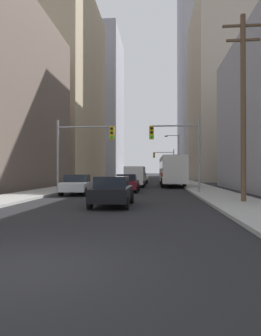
% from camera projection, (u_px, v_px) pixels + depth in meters
% --- Properties ---
extents(ground_plane, '(400.00, 400.00, 0.00)m').
position_uv_depth(ground_plane, '(25.00, 270.00, 5.31)').
color(ground_plane, black).
extents(sidewalk_left, '(3.29, 160.00, 0.15)m').
position_uv_depth(sidewalk_left, '(108.00, 180.00, 55.71)').
color(sidewalk_left, '#9E9E99').
rests_on(sidewalk_left, ground).
extents(sidewalk_right, '(3.29, 160.00, 0.15)m').
position_uv_depth(sidewalk_right, '(180.00, 180.00, 54.52)').
color(sidewalk_right, '#9E9E99').
rests_on(sidewalk_right, ground).
extents(city_bus, '(2.73, 11.55, 3.40)m').
position_uv_depth(city_bus, '(172.00, 170.00, 34.39)').
color(city_bus, silver).
rests_on(city_bus, ground).
extents(cargo_van_white, '(2.16, 5.23, 2.26)m').
position_uv_depth(cargo_van_white, '(135.00, 175.00, 32.53)').
color(cargo_van_white, white).
rests_on(cargo_van_white, ground).
extents(sedan_black, '(1.95, 4.23, 1.52)m').
position_uv_depth(sedan_black, '(112.00, 191.00, 14.96)').
color(sedan_black, black).
rests_on(sedan_black, ground).
extents(sedan_silver, '(1.95, 4.26, 1.52)m').
position_uv_depth(sedan_silver, '(78.00, 184.00, 22.14)').
color(sedan_silver, '#B7BABF').
rests_on(sedan_silver, ground).
extents(sedan_maroon, '(1.95, 4.21, 1.52)m').
position_uv_depth(sedan_maroon, '(127.00, 183.00, 24.96)').
color(sedan_maroon, maroon).
rests_on(sedan_maroon, ground).
extents(sedan_beige, '(1.96, 4.26, 1.52)m').
position_uv_depth(sedan_beige, '(141.00, 178.00, 42.25)').
color(sedan_beige, '#C6B793').
rests_on(sedan_beige, ground).
extents(traffic_signal_near_left, '(4.79, 0.44, 6.00)m').
position_uv_depth(traffic_signal_near_left, '(83.00, 143.00, 23.98)').
color(traffic_signal_near_left, gray).
rests_on(traffic_signal_near_left, ground).
extents(traffic_signal_near_right, '(4.03, 0.44, 6.00)m').
position_uv_depth(traffic_signal_near_right, '(177.00, 143.00, 23.31)').
color(traffic_signal_near_right, gray).
rests_on(traffic_signal_near_right, ground).
extents(traffic_signal_far_right, '(4.11, 0.44, 6.00)m').
position_uv_depth(traffic_signal_far_right, '(165.00, 159.00, 57.05)').
color(traffic_signal_far_right, gray).
rests_on(traffic_signal_far_right, ground).
extents(utility_pole_right, '(2.20, 0.28, 10.37)m').
position_uv_depth(utility_pole_right, '(243.00, 104.00, 16.01)').
color(utility_pole_right, brown).
rests_on(utility_pole_right, ground).
extents(street_lamp_right, '(2.31, 0.32, 7.50)m').
position_uv_depth(street_lamp_right, '(176.00, 153.00, 45.47)').
color(street_lamp_right, gray).
rests_on(street_lamp_right, ground).
extents(building_left_mid_office, '(18.91, 25.40, 35.40)m').
position_uv_depth(building_left_mid_office, '(46.00, 89.00, 56.91)').
color(building_left_mid_office, tan).
rests_on(building_left_mid_office, ground).
extents(building_left_far_tower, '(14.86, 23.11, 47.82)m').
position_uv_depth(building_left_far_tower, '(99.00, 106.00, 99.92)').
color(building_left_far_tower, '#93939E').
rests_on(building_left_far_tower, ground).
extents(building_right_far_highrise, '(18.11, 26.04, 70.93)m').
position_uv_depth(building_right_far_highrise, '(210.00, 62.00, 90.21)').
color(building_right_far_highrise, '#93939E').
rests_on(building_right_far_highrise, ground).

